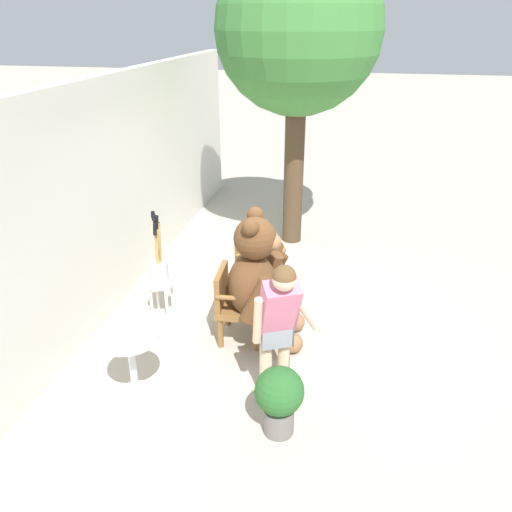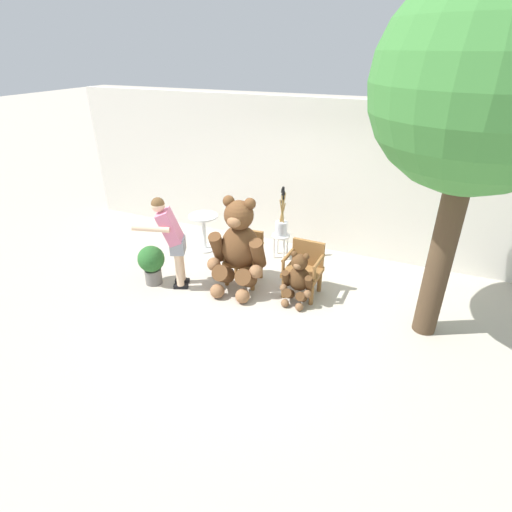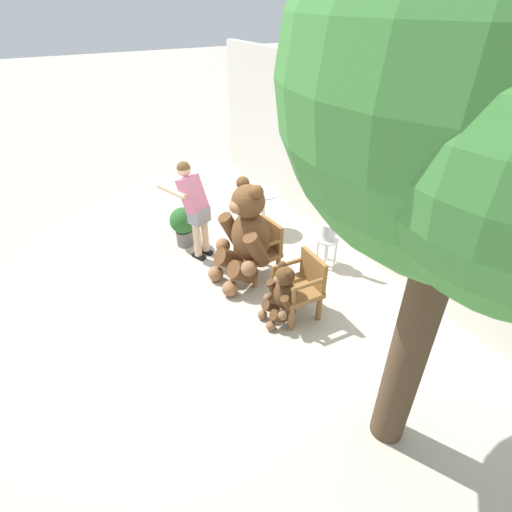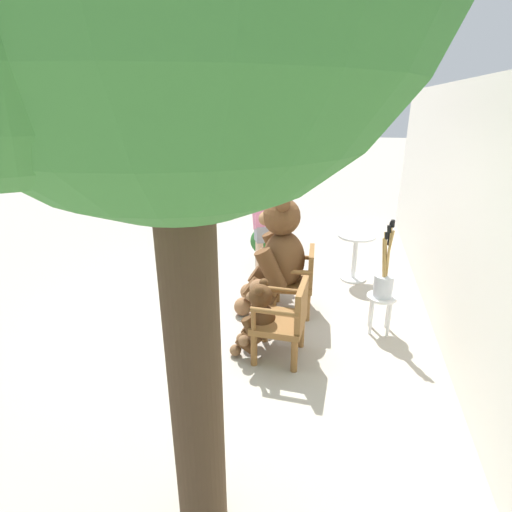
{
  "view_description": "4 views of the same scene",
  "coord_description": "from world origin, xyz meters",
  "px_view_note": "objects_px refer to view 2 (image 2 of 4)",
  "views": [
    {
      "loc": [
        -5.26,
        -0.56,
        3.41
      ],
      "look_at": [
        0.03,
        0.52,
        0.8
      ],
      "focal_mm": 35.0,
      "sensor_mm": 36.0,
      "label": 1
    },
    {
      "loc": [
        1.99,
        -4.72,
        3.58
      ],
      "look_at": [
        -0.1,
        0.13,
        0.79
      ],
      "focal_mm": 28.0,
      "sensor_mm": 36.0,
      "label": 2
    },
    {
      "loc": [
        3.81,
        -1.87,
        3.61
      ],
      "look_at": [
        -0.19,
        0.36,
        0.59
      ],
      "focal_mm": 28.0,
      "sensor_mm": 36.0,
      "label": 3
    },
    {
      "loc": [
        4.14,
        1.15,
        2.56
      ],
      "look_at": [
        -0.35,
        0.14,
        0.79
      ],
      "focal_mm": 28.0,
      "sensor_mm": 36.0,
      "label": 4
    }
  ],
  "objects_px": {
    "patio_tree": "(493,91)",
    "potted_plant": "(152,262)",
    "wooden_chair_left": "(245,256)",
    "white_stool": "(281,240)",
    "person_visitor": "(171,236)",
    "brush_bucket": "(282,224)",
    "round_side_table": "(204,228)",
    "teddy_bear_large": "(238,246)",
    "teddy_bear_small": "(298,279)",
    "wooden_chair_right": "(304,267)"
  },
  "relations": [
    {
      "from": "teddy_bear_small",
      "to": "brush_bucket",
      "type": "relative_size",
      "value": 0.92
    },
    {
      "from": "teddy_bear_small",
      "to": "potted_plant",
      "type": "height_order",
      "value": "teddy_bear_small"
    },
    {
      "from": "wooden_chair_left",
      "to": "teddy_bear_small",
      "type": "height_order",
      "value": "wooden_chair_left"
    },
    {
      "from": "brush_bucket",
      "to": "wooden_chair_right",
      "type": "bearing_deg",
      "value": -53.42
    },
    {
      "from": "potted_plant",
      "to": "teddy_bear_large",
      "type": "bearing_deg",
      "value": 18.11
    },
    {
      "from": "teddy_bear_large",
      "to": "person_visitor",
      "type": "xyz_separation_m",
      "value": [
        -1.0,
        -0.37,
        0.16
      ]
    },
    {
      "from": "teddy_bear_large",
      "to": "potted_plant",
      "type": "distance_m",
      "value": 1.51
    },
    {
      "from": "teddy_bear_small",
      "to": "potted_plant",
      "type": "xyz_separation_m",
      "value": [
        -2.4,
        -0.43,
        -0.02
      ]
    },
    {
      "from": "wooden_chair_left",
      "to": "person_visitor",
      "type": "bearing_deg",
      "value": -147.13
    },
    {
      "from": "teddy_bear_small",
      "to": "wooden_chair_right",
      "type": "bearing_deg",
      "value": 89.19
    },
    {
      "from": "teddy_bear_small",
      "to": "round_side_table",
      "type": "distance_m",
      "value": 2.46
    },
    {
      "from": "round_side_table",
      "to": "teddy_bear_small",
      "type": "bearing_deg",
      "value": -24.51
    },
    {
      "from": "teddy_bear_large",
      "to": "potted_plant",
      "type": "height_order",
      "value": "teddy_bear_large"
    },
    {
      "from": "white_stool",
      "to": "brush_bucket",
      "type": "relative_size",
      "value": 0.5
    },
    {
      "from": "brush_bucket",
      "to": "patio_tree",
      "type": "relative_size",
      "value": 0.21
    },
    {
      "from": "wooden_chair_right",
      "to": "white_stool",
      "type": "distance_m",
      "value": 1.28
    },
    {
      "from": "teddy_bear_small",
      "to": "potted_plant",
      "type": "distance_m",
      "value": 2.44
    },
    {
      "from": "teddy_bear_large",
      "to": "potted_plant",
      "type": "xyz_separation_m",
      "value": [
        -1.39,
        -0.45,
        -0.37
      ]
    },
    {
      "from": "white_stool",
      "to": "brush_bucket",
      "type": "height_order",
      "value": "brush_bucket"
    },
    {
      "from": "wooden_chair_right",
      "to": "potted_plant",
      "type": "distance_m",
      "value": 2.51
    },
    {
      "from": "brush_bucket",
      "to": "potted_plant",
      "type": "distance_m",
      "value": 2.41
    },
    {
      "from": "wooden_chair_right",
      "to": "teddy_bear_small",
      "type": "distance_m",
      "value": 0.29
    },
    {
      "from": "person_visitor",
      "to": "wooden_chair_left",
      "type": "bearing_deg",
      "value": 32.87
    },
    {
      "from": "wooden_chair_left",
      "to": "round_side_table",
      "type": "relative_size",
      "value": 1.19
    },
    {
      "from": "wooden_chair_right",
      "to": "brush_bucket",
      "type": "distance_m",
      "value": 1.29
    },
    {
      "from": "person_visitor",
      "to": "round_side_table",
      "type": "distance_m",
      "value": 1.47
    },
    {
      "from": "wooden_chair_right",
      "to": "white_stool",
      "type": "relative_size",
      "value": 1.87
    },
    {
      "from": "wooden_chair_right",
      "to": "teddy_bear_large",
      "type": "relative_size",
      "value": 0.55
    },
    {
      "from": "brush_bucket",
      "to": "potted_plant",
      "type": "height_order",
      "value": "brush_bucket"
    },
    {
      "from": "teddy_bear_large",
      "to": "brush_bucket",
      "type": "relative_size",
      "value": 1.69
    },
    {
      "from": "wooden_chair_left",
      "to": "white_stool",
      "type": "xyz_separation_m",
      "value": [
        0.27,
        1.02,
        -0.11
      ]
    },
    {
      "from": "teddy_bear_large",
      "to": "wooden_chair_left",
      "type": "bearing_deg",
      "value": 92.12
    },
    {
      "from": "wooden_chair_right",
      "to": "patio_tree",
      "type": "bearing_deg",
      "value": -8.85
    },
    {
      "from": "wooden_chair_right",
      "to": "round_side_table",
      "type": "bearing_deg",
      "value": 161.89
    },
    {
      "from": "round_side_table",
      "to": "potted_plant",
      "type": "bearing_deg",
      "value": -96.55
    },
    {
      "from": "wooden_chair_left",
      "to": "round_side_table",
      "type": "height_order",
      "value": "wooden_chair_left"
    },
    {
      "from": "teddy_bear_large",
      "to": "brush_bucket",
      "type": "distance_m",
      "value": 1.32
    },
    {
      "from": "teddy_bear_large",
      "to": "teddy_bear_small",
      "type": "xyz_separation_m",
      "value": [
        1.02,
        -0.02,
        -0.35
      ]
    },
    {
      "from": "white_stool",
      "to": "teddy_bear_small",
      "type": "bearing_deg",
      "value": -59.99
    },
    {
      "from": "teddy_bear_large",
      "to": "patio_tree",
      "type": "relative_size",
      "value": 0.35
    },
    {
      "from": "wooden_chair_left",
      "to": "teddy_bear_small",
      "type": "xyz_separation_m",
      "value": [
        1.03,
        -0.29,
        -0.05
      ]
    },
    {
      "from": "potted_plant",
      "to": "patio_tree",
      "type": "bearing_deg",
      "value": 5.36
    },
    {
      "from": "round_side_table",
      "to": "potted_plant",
      "type": "relative_size",
      "value": 1.06
    },
    {
      "from": "teddy_bear_large",
      "to": "person_visitor",
      "type": "distance_m",
      "value": 1.08
    },
    {
      "from": "patio_tree",
      "to": "potted_plant",
      "type": "xyz_separation_m",
      "value": [
        -4.38,
        -0.41,
        -2.76
      ]
    },
    {
      "from": "teddy_bear_small",
      "to": "round_side_table",
      "type": "xyz_separation_m",
      "value": [
        -2.24,
        1.02,
        0.03
      ]
    },
    {
      "from": "wooden_chair_left",
      "to": "white_stool",
      "type": "relative_size",
      "value": 1.87
    },
    {
      "from": "wooden_chair_right",
      "to": "teddy_bear_large",
      "type": "distance_m",
      "value": 1.1
    },
    {
      "from": "teddy_bear_large",
      "to": "teddy_bear_small",
      "type": "height_order",
      "value": "teddy_bear_large"
    },
    {
      "from": "brush_bucket",
      "to": "wooden_chair_left",
      "type": "bearing_deg",
      "value": -104.85
    }
  ]
}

